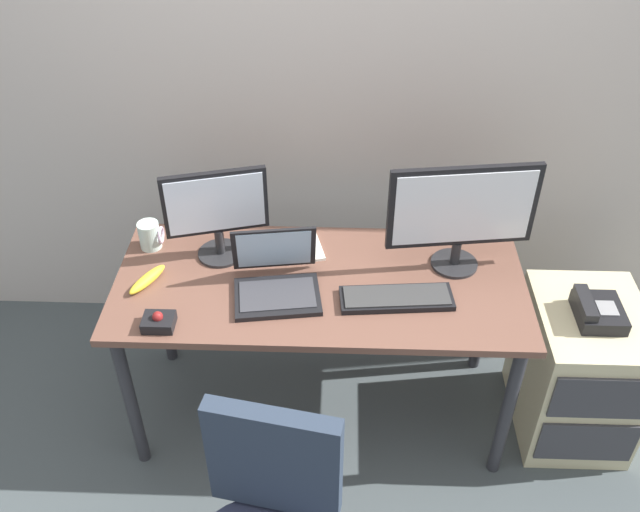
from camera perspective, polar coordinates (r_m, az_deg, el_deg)
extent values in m
plane|color=#444C4E|center=(3.14, 0.00, -12.32)|extent=(8.00, 8.00, 0.00)
cube|color=beige|center=(2.87, 0.51, 17.34)|extent=(6.00, 0.10, 2.80)
cube|color=brown|center=(2.62, 0.00, -2.31)|extent=(1.55, 0.69, 0.03)
cylinder|color=#2D2D33|center=(2.80, -15.28, -11.41)|extent=(0.05, 0.05, 0.71)
cylinder|color=#2D2D33|center=(2.77, 15.10, -12.22)|extent=(0.05, 0.05, 0.71)
cylinder|color=#2D2D33|center=(3.18, -12.83, -3.65)|extent=(0.05, 0.05, 0.71)
cylinder|color=#2D2D33|center=(3.15, 13.34, -4.25)|extent=(0.05, 0.05, 0.71)
cube|color=beige|center=(3.06, 20.33, -8.73)|extent=(0.42, 0.52, 0.62)
cube|color=#38383D|center=(2.80, 22.27, -10.79)|extent=(0.38, 0.01, 0.21)
cube|color=#38383D|center=(2.99, 21.06, -14.08)|extent=(0.38, 0.01, 0.21)
cube|color=black|center=(2.82, 21.92, -4.32)|extent=(0.17, 0.20, 0.06)
cube|color=black|center=(2.77, 20.97, -3.63)|extent=(0.05, 0.18, 0.04)
cube|color=gray|center=(2.80, 22.50, -3.99)|extent=(0.07, 0.08, 0.01)
cube|color=#2B3748|center=(2.11, -3.80, -16.40)|extent=(0.40, 0.13, 0.42)
cylinder|color=#262628|center=(2.73, 10.95, -0.60)|extent=(0.18, 0.18, 0.01)
cylinder|color=#262628|center=(2.70, 11.08, 0.27)|extent=(0.04, 0.04, 0.09)
cube|color=black|center=(2.58, 11.65, 4.00)|extent=(0.55, 0.10, 0.33)
cube|color=white|center=(2.57, 11.73, 3.82)|extent=(0.50, 0.07, 0.29)
cylinder|color=#262628|center=(2.76, -8.13, 0.24)|extent=(0.18, 0.18, 0.01)
cylinder|color=#262628|center=(2.73, -8.24, 1.20)|extent=(0.04, 0.04, 0.10)
cube|color=black|center=(2.62, -8.59, 4.37)|extent=(0.39, 0.12, 0.26)
cube|color=silver|center=(2.61, -8.56, 4.20)|extent=(0.35, 0.10, 0.23)
cube|color=black|center=(2.54, 6.29, -3.48)|extent=(0.42, 0.17, 0.02)
cube|color=#353535|center=(2.53, 6.31, -3.25)|extent=(0.39, 0.15, 0.01)
cube|color=black|center=(2.54, -3.52, -3.37)|extent=(0.34, 0.26, 0.02)
cube|color=#38383D|center=(2.53, -3.53, -3.16)|extent=(0.29, 0.20, 0.00)
cube|color=black|center=(2.57, -3.80, 0.63)|extent=(0.32, 0.11, 0.21)
cube|color=silver|center=(2.56, -3.79, 0.55)|extent=(0.28, 0.09, 0.19)
cube|color=black|center=(2.48, -13.10, -5.31)|extent=(0.11, 0.09, 0.04)
sphere|color=maroon|center=(2.47, -13.18, -4.87)|extent=(0.04, 0.04, 0.04)
cylinder|color=silver|center=(2.83, -13.82, 1.67)|extent=(0.08, 0.08, 0.11)
torus|color=silver|center=(2.81, -12.91, 1.69)|extent=(0.01, 0.07, 0.07)
cube|color=white|center=(2.77, -1.50, 0.83)|extent=(0.20, 0.24, 0.01)
ellipsoid|color=yellow|center=(2.67, -13.99, -1.87)|extent=(0.13, 0.19, 0.04)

